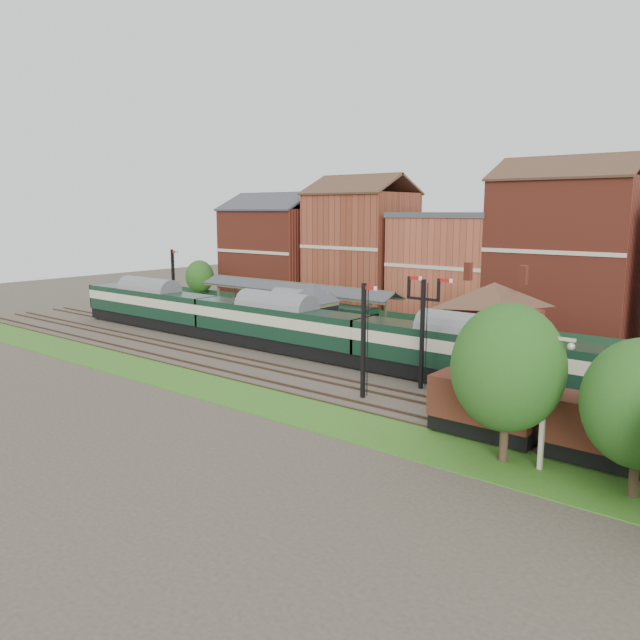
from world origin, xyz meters
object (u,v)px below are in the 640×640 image
Objects in this scene: signal_box at (313,314)px; goods_van_a at (484,403)px; platform_railcar at (303,314)px; semaphore_bracket at (423,326)px; dmu_train at (276,323)px.

signal_box is 25.93m from goods_van_a.
goods_van_a is (26.91, -15.50, -0.24)m from platform_railcar.
semaphore_bracket reaches higher than signal_box.
platform_railcar is at bearing 150.06° from goods_van_a.
platform_railcar is at bearing 141.53° from signal_box.
semaphore_bracket is 0.14× the size of dmu_train.
goods_van_a is (24.51, -9.00, -0.53)m from dmu_train.
platform_railcar is (-19.13, 9.00, -2.33)m from semaphore_bracket.
semaphore_bracket is at bearing -20.92° from signal_box.
platform_railcar is at bearing 154.80° from semaphore_bracket.
signal_box is at bearing 159.08° from semaphore_bracket.
semaphore_bracket is at bearing -25.20° from platform_railcar.
signal_box is 0.73× the size of semaphore_bracket.
signal_box reaches higher than goods_van_a.
dmu_train is (-1.69, -3.25, -0.60)m from signal_box.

